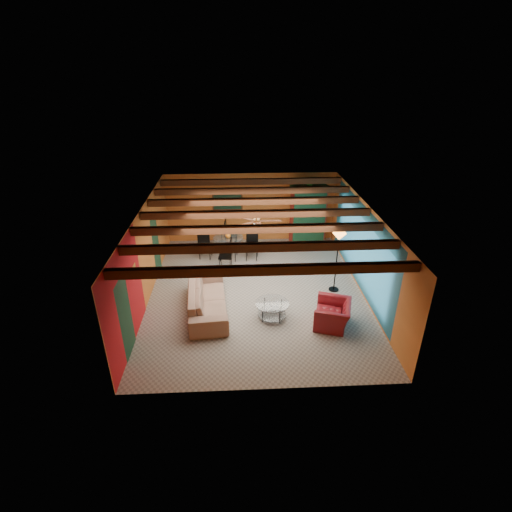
{
  "coord_description": "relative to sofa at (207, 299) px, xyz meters",
  "views": [
    {
      "loc": [
        -0.54,
        -10.2,
        6.37
      ],
      "look_at": [
        0.0,
        0.2,
        1.15
      ],
      "focal_mm": 27.06,
      "sensor_mm": 36.0,
      "label": 1
    }
  ],
  "objects": [
    {
      "name": "potted_plant",
      "position": [
        3.64,
        4.62,
        2.06
      ],
      "size": [
        0.5,
        0.48,
        0.44
      ],
      "primitive_type": "imported",
      "rotation": [
        0.0,
        0.0,
        -0.42
      ],
      "color": "#26661E",
      "rests_on": "armoire"
    },
    {
      "name": "coffee_table",
      "position": [
        1.81,
        -0.44,
        -0.15
      ],
      "size": [
        1.11,
        1.11,
        0.48
      ],
      "primitive_type": null,
      "rotation": [
        0.0,
        0.0,
        -0.2
      ],
      "color": "silver",
      "rests_on": "ground"
    },
    {
      "name": "painting",
      "position": [
        0.54,
        4.88,
        1.26
      ],
      "size": [
        1.05,
        0.03,
        0.65
      ],
      "primitive_type": "cube",
      "color": "black",
      "rests_on": "wall_back"
    },
    {
      "name": "ceiling_fan",
      "position": [
        1.44,
        0.92,
        1.97
      ],
      "size": [
        1.5,
        1.5,
        0.44
      ],
      "primitive_type": null,
      "color": "#472614",
      "rests_on": "ceiling"
    },
    {
      "name": "room",
      "position": [
        1.44,
        1.03,
        1.97
      ],
      "size": [
        6.52,
        8.01,
        2.71
      ],
      "color": "gray",
      "rests_on": "ground"
    },
    {
      "name": "sofa",
      "position": [
        0.0,
        0.0,
        0.0
      ],
      "size": [
        1.26,
        2.72,
        0.77
      ],
      "primitive_type": "imported",
      "rotation": [
        0.0,
        0.0,
        1.66
      ],
      "color": "#916F5E",
      "rests_on": "ground"
    },
    {
      "name": "floor_lamp",
      "position": [
        3.87,
        0.92,
        0.59
      ],
      "size": [
        0.43,
        0.43,
        1.94
      ],
      "primitive_type": null,
      "rotation": [
        0.0,
        0.0,
        0.09
      ],
      "color": "black",
      "rests_on": "ground"
    },
    {
      "name": "vase",
      "position": [
        0.56,
        3.31,
        0.85
      ],
      "size": [
        0.22,
        0.22,
        0.2
      ],
      "primitive_type": "imported",
      "rotation": [
        0.0,
        0.0,
        -0.14
      ],
      "color": "orange",
      "rests_on": "dining_table"
    },
    {
      "name": "armchair",
      "position": [
        3.4,
        -0.85,
        -0.05
      ],
      "size": [
        1.19,
        1.28,
        0.68
      ],
      "primitive_type": "imported",
      "rotation": [
        0.0,
        0.0,
        -1.88
      ],
      "color": "maroon",
      "rests_on": "ground"
    },
    {
      "name": "armoire",
      "position": [
        3.64,
        4.62,
        0.72
      ],
      "size": [
        1.38,
        0.91,
        2.22
      ],
      "primitive_type": "cube",
      "rotation": [
        0.0,
        0.0,
        0.25
      ],
      "color": "maroon",
      "rests_on": "ground"
    },
    {
      "name": "dining_table",
      "position": [
        0.56,
        3.31,
        0.18
      ],
      "size": [
        2.41,
        2.41,
        1.13
      ],
      "primitive_type": null,
      "rotation": [
        0.0,
        0.0,
        -0.11
      ],
      "color": "silver",
      "rests_on": "ground"
    }
  ]
}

